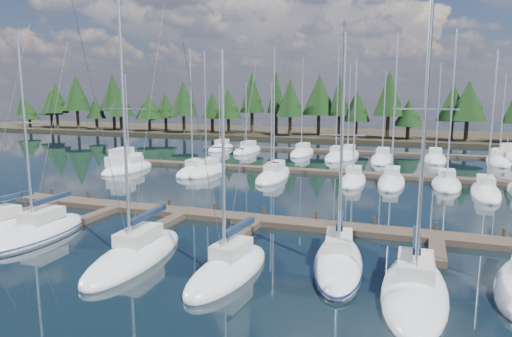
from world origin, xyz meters
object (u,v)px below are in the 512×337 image
at_px(front_sailboat_3, 228,270).
at_px(motor_yacht_left, 124,166).
at_px(front_sailboat_2, 135,255).
at_px(front_sailboat_5, 414,290).
at_px(motor_yacht_right, 510,160).
at_px(front_sailboat_1, 39,232).
at_px(main_dock, 256,222).
at_px(front_sailboat_4, 338,262).

height_order(front_sailboat_3, motor_yacht_left, front_sailboat_3).
xyz_separation_m(front_sailboat_2, front_sailboat_5, (14.87, 0.45, -0.00)).
bearing_deg(front_sailboat_3, front_sailboat_2, 177.64).
relative_size(motor_yacht_left, motor_yacht_right, 1.01).
bearing_deg(front_sailboat_5, front_sailboat_2, -178.26).
bearing_deg(front_sailboat_5, front_sailboat_1, 177.21).
height_order(front_sailboat_2, front_sailboat_3, front_sailboat_2).
relative_size(front_sailboat_2, front_sailboat_5, 0.98).
distance_m(front_sailboat_1, front_sailboat_3, 14.45).
distance_m(front_sailboat_1, motor_yacht_right, 57.96).
distance_m(main_dock, motor_yacht_left, 28.58).
bearing_deg(main_dock, front_sailboat_1, -150.02).
relative_size(front_sailboat_3, front_sailboat_5, 0.77).
bearing_deg(main_dock, front_sailboat_4, -41.03).
height_order(front_sailboat_1, front_sailboat_5, front_sailboat_5).
xyz_separation_m(main_dock, front_sailboat_3, (1.74, -9.10, 0.08)).
height_order(front_sailboat_5, motor_yacht_right, front_sailboat_5).
xyz_separation_m(front_sailboat_1, front_sailboat_5, (23.41, -1.14, 0.02)).
distance_m(front_sailboat_2, front_sailboat_4, 11.31).
bearing_deg(front_sailboat_1, main_dock, 29.98).
distance_m(main_dock, front_sailboat_2, 9.74).
bearing_deg(front_sailboat_5, front_sailboat_4, 148.49).
distance_m(front_sailboat_4, front_sailboat_5, 4.61).
xyz_separation_m(main_dock, front_sailboat_4, (6.89, -6.00, 0.08)).
bearing_deg(front_sailboat_2, front_sailboat_3, -2.36).
bearing_deg(front_sailboat_2, front_sailboat_5, 1.74).
relative_size(front_sailboat_3, motor_yacht_left, 1.31).
bearing_deg(front_sailboat_4, motor_yacht_right, 71.07).
height_order(front_sailboat_1, motor_yacht_left, front_sailboat_1).
height_order(front_sailboat_5, motor_yacht_left, front_sailboat_5).
bearing_deg(main_dock, front_sailboat_5, -37.84).
bearing_deg(front_sailboat_4, front_sailboat_5, -31.51).
distance_m(front_sailboat_5, motor_yacht_right, 48.78).
height_order(front_sailboat_4, motor_yacht_right, front_sailboat_4).
bearing_deg(motor_yacht_left, front_sailboat_5, -36.50).
xyz_separation_m(front_sailboat_4, motor_yacht_right, (15.44, 45.00, 0.20)).
distance_m(front_sailboat_4, motor_yacht_right, 47.57).
xyz_separation_m(front_sailboat_5, motor_yacht_right, (11.51, 47.40, 0.19)).
relative_size(main_dock, front_sailboat_3, 3.62).
distance_m(front_sailboat_3, motor_yacht_right, 52.31).
relative_size(main_dock, front_sailboat_4, 3.37).
bearing_deg(front_sailboat_1, front_sailboat_4, 3.72).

